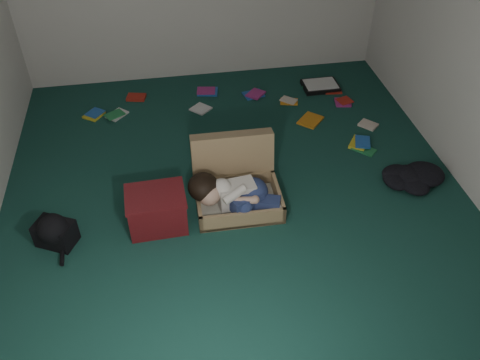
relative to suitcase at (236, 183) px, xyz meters
name	(u,v)px	position (x,y,z in m)	size (l,w,h in m)	color
floor	(237,199)	(0.00, -0.04, -0.16)	(4.50, 4.50, 0.00)	#174238
wall_front	(337,350)	(0.00, -2.29, 1.14)	(4.50, 4.50, 0.00)	silver
suitcase	(236,183)	(0.00, 0.00, 0.00)	(0.72, 0.70, 0.52)	#A28359
person	(233,193)	(-0.05, -0.18, 0.04)	(0.77, 0.37, 0.32)	silver
maroon_bin	(157,210)	(-0.68, -0.23, 0.01)	(0.48, 0.39, 0.32)	#5C1216
backpack	(55,232)	(-1.48, -0.29, -0.05)	(0.36, 0.29, 0.22)	black
clothing_pile	(412,180)	(1.56, -0.13, -0.09)	(0.44, 0.36, 0.14)	black
paper_tray	(320,86)	(1.26, 1.66, -0.13)	(0.40, 0.30, 0.06)	black
book_scatter	(262,109)	(0.50, 1.31, -0.15)	(2.99, 1.58, 0.02)	yellow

